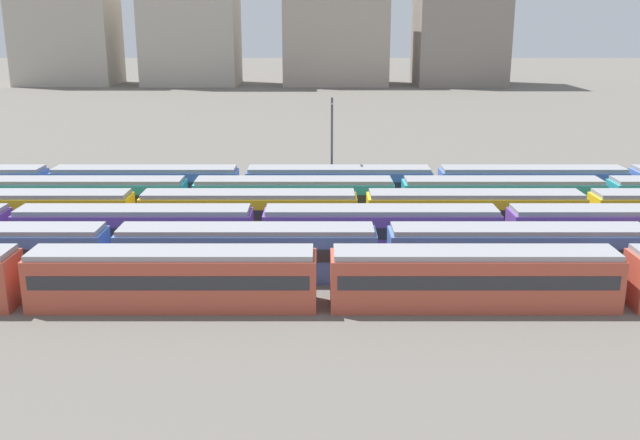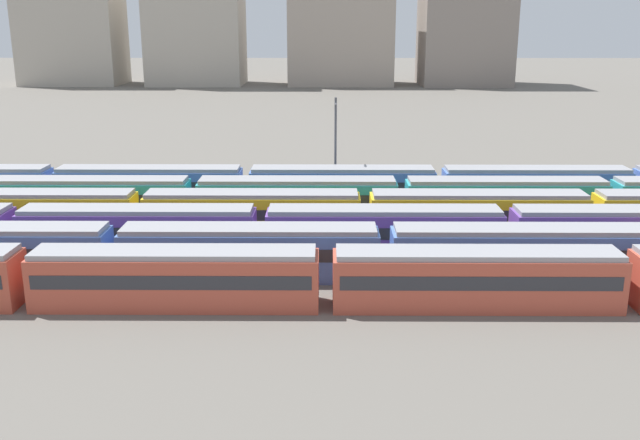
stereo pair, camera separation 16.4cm
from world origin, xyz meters
name	(u,v)px [view 2 (the right image)]	position (x,y,z in m)	size (l,w,h in m)	color
ground_plane	(26,244)	(0.00, 13.00, 0.00)	(600.00, 600.00, 0.00)	#666059
train_track_0	(476,278)	(33.86, 0.00, 1.90)	(93.60, 3.06, 3.75)	#BC4C38
train_track_1	(250,252)	(19.10, 5.20, 1.90)	(55.80, 3.06, 3.75)	#4C70BC
train_track_2	(507,231)	(38.32, 10.40, 1.90)	(112.50, 3.06, 3.75)	#6B429E
train_track_3	(478,214)	(37.15, 15.60, 1.90)	(93.60, 3.06, 3.75)	yellow
train_track_4	(401,198)	(31.28, 20.80, 1.90)	(74.70, 3.06, 3.75)	teal
train_track_5	(342,186)	(26.04, 26.00, 1.90)	(93.60, 3.06, 3.75)	#4C70BC
catenary_pole_1	(335,143)	(25.39, 29.18, 5.62)	(0.24, 3.20, 10.14)	#4C4C51
distant_building_0	(71,17)	(-46.63, 163.32, 18.35)	(26.74, 18.55, 36.70)	#B2A899
distant_building_1	(195,3)	(-11.79, 163.32, 22.16)	(25.92, 20.56, 44.33)	#B2A899
distant_building_2	(340,29)	(28.53, 163.32, 15.34)	(28.82, 19.94, 30.69)	#A89989
distant_building_3	(466,15)	(63.20, 163.32, 18.96)	(24.32, 21.73, 37.91)	gray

